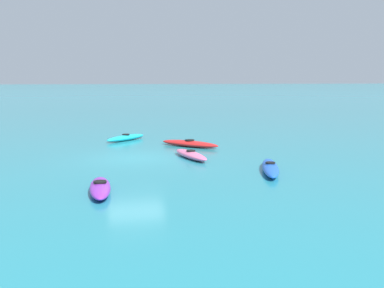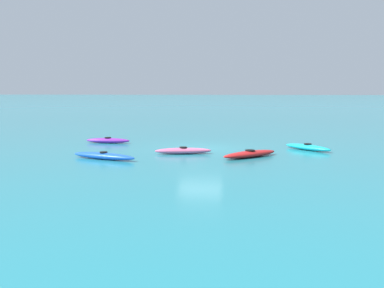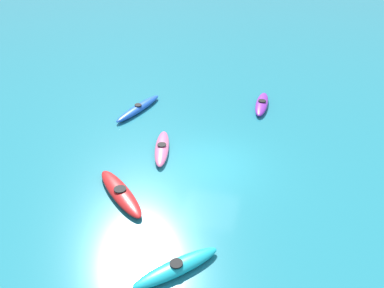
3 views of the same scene
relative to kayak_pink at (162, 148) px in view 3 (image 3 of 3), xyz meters
The scene contains 6 objects.
ground_plane 2.47m from the kayak_pink, 104.14° to the right, with size 600.00×600.00×0.00m, color teal.
kayak_pink is the anchor object (origin of this frame).
kayak_blue 4.20m from the kayak_pink, 33.55° to the left, with size 3.56×1.66×0.37m.
kayak_cyan 7.01m from the kayak_pink, 160.02° to the right, with size 2.60×2.61×0.37m.
kayak_red 3.52m from the kayak_pink, 169.20° to the left, with size 2.95×2.93×0.37m.
kayak_purple 6.75m from the kayak_pink, 36.19° to the right, with size 2.82×0.67×0.37m.
Camera 3 is at (-15.05, -2.59, 10.58)m, focal length 40.39 mm.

